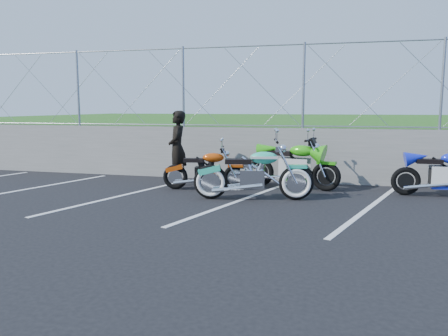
% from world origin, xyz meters
% --- Properties ---
extents(ground, '(90.00, 90.00, 0.00)m').
position_xyz_m(ground, '(0.00, 0.00, 0.00)').
color(ground, black).
rests_on(ground, ground).
extents(retaining_wall, '(30.00, 0.22, 1.30)m').
position_xyz_m(retaining_wall, '(0.00, 3.50, 0.65)').
color(retaining_wall, slate).
rests_on(retaining_wall, ground).
extents(grass_field, '(30.00, 20.00, 1.30)m').
position_xyz_m(grass_field, '(0.00, 13.50, 0.65)').
color(grass_field, '#205015').
rests_on(grass_field, ground).
extents(chain_link_fence, '(28.00, 0.03, 2.00)m').
position_xyz_m(chain_link_fence, '(0.00, 3.50, 2.30)').
color(chain_link_fence, gray).
rests_on(chain_link_fence, retaining_wall).
extents(parking_lines, '(18.29, 4.31, 0.01)m').
position_xyz_m(parking_lines, '(1.20, 1.00, 0.00)').
color(parking_lines, silver).
rests_on(parking_lines, ground).
extents(cruiser_turquoise, '(2.34, 0.74, 1.17)m').
position_xyz_m(cruiser_turquoise, '(0.27, 1.21, 0.47)').
color(cruiser_turquoise, black).
rests_on(cruiser_turquoise, ground).
extents(naked_orange, '(1.86, 0.63, 0.94)m').
position_xyz_m(naked_orange, '(-0.95, 1.98, 0.40)').
color(naked_orange, black).
rests_on(naked_orange, ground).
extents(sportbike_green, '(2.13, 0.76, 1.11)m').
position_xyz_m(sportbike_green, '(0.89, 2.59, 0.48)').
color(sportbike_green, black).
rests_on(sportbike_green, ground).
extents(sportbike_blue, '(1.98, 0.71, 1.03)m').
position_xyz_m(sportbike_blue, '(3.92, 2.42, 0.44)').
color(sportbike_blue, black).
rests_on(sportbike_blue, ground).
extents(person_standing, '(0.58, 0.72, 1.72)m').
position_xyz_m(person_standing, '(-1.77, 2.40, 0.86)').
color(person_standing, black).
rests_on(person_standing, ground).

